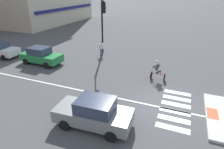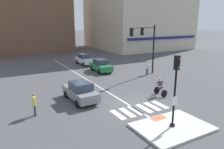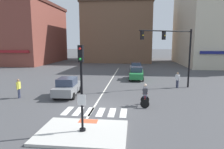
{
  "view_description": "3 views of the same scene",
  "coord_description": "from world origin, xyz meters",
  "px_view_note": "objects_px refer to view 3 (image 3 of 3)",
  "views": [
    {
      "loc": [
        -10.3,
        -0.47,
        6.74
      ],
      "look_at": [
        1.42,
        4.18,
        0.85
      ],
      "focal_mm": 29.57,
      "sensor_mm": 36.0,
      "label": 1
    },
    {
      "loc": [
        -9.13,
        -12.64,
        6.46
      ],
      "look_at": [
        0.15,
        4.05,
        1.7
      ],
      "focal_mm": 33.82,
      "sensor_mm": 36.0,
      "label": 2
    },
    {
      "loc": [
        2.61,
        -13.58,
        4.68
      ],
      "look_at": [
        0.57,
        4.93,
        1.75
      ],
      "focal_mm": 31.92,
      "sensor_mm": 36.0,
      "label": 3
    }
  ],
  "objects_px": {
    "traffic_light_mast": "(174,47)",
    "cyclist": "(145,95)",
    "car_white_eastbound_distant": "(136,68)",
    "pedestrian_at_curb_left": "(19,87)",
    "signal_pole": "(81,80)",
    "car_grey_westbound_near": "(68,87)",
    "car_green_eastbound_far": "(137,73)",
    "pedestrian_waiting_far_side": "(178,79)"
  },
  "relations": [
    {
      "from": "traffic_light_mast",
      "to": "cyclist",
      "type": "relative_size",
      "value": 3.64
    },
    {
      "from": "car_white_eastbound_distant",
      "to": "pedestrian_at_curb_left",
      "type": "distance_m",
      "value": 18.71
    },
    {
      "from": "car_white_eastbound_distant",
      "to": "signal_pole",
      "type": "bearing_deg",
      "value": -97.72
    },
    {
      "from": "traffic_light_mast",
      "to": "cyclist",
      "type": "distance_m",
      "value": 7.73
    },
    {
      "from": "signal_pole",
      "to": "cyclist",
      "type": "height_order",
      "value": "signal_pole"
    },
    {
      "from": "car_white_eastbound_distant",
      "to": "pedestrian_at_curb_left",
      "type": "xyz_separation_m",
      "value": [
        -10.13,
        -15.73,
        0.17
      ]
    },
    {
      "from": "car_grey_westbound_near",
      "to": "car_green_eastbound_far",
      "type": "xyz_separation_m",
      "value": [
        6.26,
        8.91,
        0.0
      ]
    },
    {
      "from": "car_green_eastbound_far",
      "to": "pedestrian_at_curb_left",
      "type": "height_order",
      "value": "pedestrian_at_curb_left"
    },
    {
      "from": "car_white_eastbound_distant",
      "to": "pedestrian_waiting_far_side",
      "type": "bearing_deg",
      "value": -67.08
    },
    {
      "from": "cyclist",
      "to": "signal_pole",
      "type": "bearing_deg",
      "value": -124.41
    },
    {
      "from": "car_grey_westbound_near",
      "to": "pedestrian_waiting_far_side",
      "type": "relative_size",
      "value": 2.5
    },
    {
      "from": "car_grey_westbound_near",
      "to": "car_green_eastbound_far",
      "type": "bearing_deg",
      "value": 54.9
    },
    {
      "from": "car_white_eastbound_distant",
      "to": "pedestrian_waiting_far_side",
      "type": "xyz_separation_m",
      "value": [
        4.27,
        -10.09,
        0.17
      ]
    },
    {
      "from": "traffic_light_mast",
      "to": "car_grey_westbound_near",
      "type": "relative_size",
      "value": 1.46
    },
    {
      "from": "signal_pole",
      "to": "pedestrian_at_curb_left",
      "type": "height_order",
      "value": "signal_pole"
    },
    {
      "from": "car_grey_westbound_near",
      "to": "pedestrian_at_curb_left",
      "type": "relative_size",
      "value": 2.5
    },
    {
      "from": "signal_pole",
      "to": "traffic_light_mast",
      "type": "distance_m",
      "value": 13.14
    },
    {
      "from": "traffic_light_mast",
      "to": "cyclist",
      "type": "height_order",
      "value": "traffic_light_mast"
    },
    {
      "from": "car_grey_westbound_near",
      "to": "pedestrian_at_curb_left",
      "type": "height_order",
      "value": "pedestrian_at_curb_left"
    },
    {
      "from": "car_white_eastbound_distant",
      "to": "car_grey_westbound_near",
      "type": "distance_m",
      "value": 15.77
    },
    {
      "from": "signal_pole",
      "to": "car_grey_westbound_near",
      "type": "xyz_separation_m",
      "value": [
        -3.28,
        7.33,
        -2.02
      ]
    },
    {
      "from": "car_white_eastbound_distant",
      "to": "car_grey_westbound_near",
      "type": "height_order",
      "value": "same"
    },
    {
      "from": "car_green_eastbound_far",
      "to": "car_white_eastbound_distant",
      "type": "bearing_deg",
      "value": 90.28
    },
    {
      "from": "car_grey_westbound_near",
      "to": "cyclist",
      "type": "height_order",
      "value": "cyclist"
    },
    {
      "from": "car_grey_westbound_near",
      "to": "pedestrian_at_curb_left",
      "type": "xyz_separation_m",
      "value": [
        -3.89,
        -1.25,
        0.17
      ]
    },
    {
      "from": "car_grey_westbound_near",
      "to": "pedestrian_at_curb_left",
      "type": "bearing_deg",
      "value": -162.23
    },
    {
      "from": "pedestrian_waiting_far_side",
      "to": "signal_pole",
      "type": "bearing_deg",
      "value": -121.67
    },
    {
      "from": "pedestrian_at_curb_left",
      "to": "signal_pole",
      "type": "bearing_deg",
      "value": -40.27
    },
    {
      "from": "traffic_light_mast",
      "to": "car_white_eastbound_distant",
      "type": "bearing_deg",
      "value": 109.26
    },
    {
      "from": "signal_pole",
      "to": "pedestrian_waiting_far_side",
      "type": "height_order",
      "value": "signal_pole"
    },
    {
      "from": "traffic_light_mast",
      "to": "car_green_eastbound_far",
      "type": "height_order",
      "value": "traffic_light_mast"
    },
    {
      "from": "car_white_eastbound_distant",
      "to": "car_green_eastbound_far",
      "type": "bearing_deg",
      "value": -89.72
    },
    {
      "from": "traffic_light_mast",
      "to": "car_white_eastbound_distant",
      "type": "height_order",
      "value": "traffic_light_mast"
    },
    {
      "from": "traffic_light_mast",
      "to": "car_white_eastbound_distant",
      "type": "distance_m",
      "value": 11.74
    },
    {
      "from": "signal_pole",
      "to": "car_grey_westbound_near",
      "type": "bearing_deg",
      "value": 114.12
    },
    {
      "from": "car_white_eastbound_distant",
      "to": "car_grey_westbound_near",
      "type": "xyz_separation_m",
      "value": [
        -6.24,
        -14.48,
        0.0
      ]
    },
    {
      "from": "car_green_eastbound_far",
      "to": "car_grey_westbound_near",
      "type": "bearing_deg",
      "value": -125.1
    },
    {
      "from": "car_white_eastbound_distant",
      "to": "car_green_eastbound_far",
      "type": "relative_size",
      "value": 1.01
    },
    {
      "from": "car_green_eastbound_far",
      "to": "pedestrian_at_curb_left",
      "type": "relative_size",
      "value": 2.48
    },
    {
      "from": "car_green_eastbound_far",
      "to": "cyclist",
      "type": "bearing_deg",
      "value": -87.44
    },
    {
      "from": "car_grey_westbound_near",
      "to": "cyclist",
      "type": "bearing_deg",
      "value": -18.32
    },
    {
      "from": "pedestrian_waiting_far_side",
      "to": "car_green_eastbound_far",
      "type": "bearing_deg",
      "value": 133.13
    }
  ]
}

